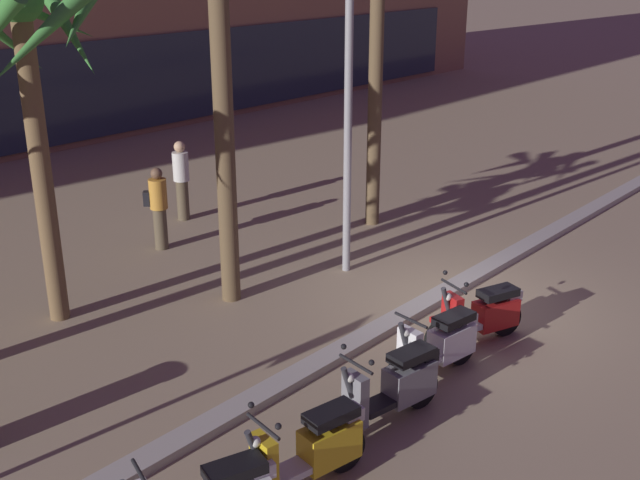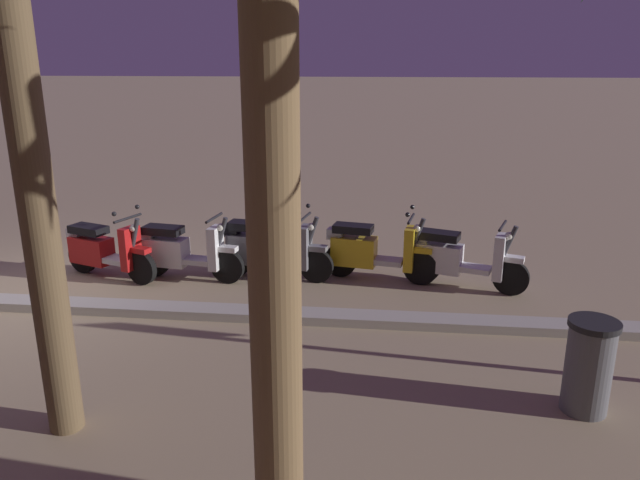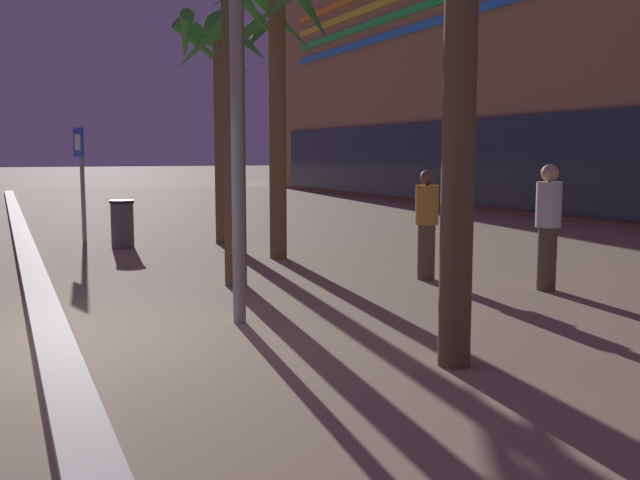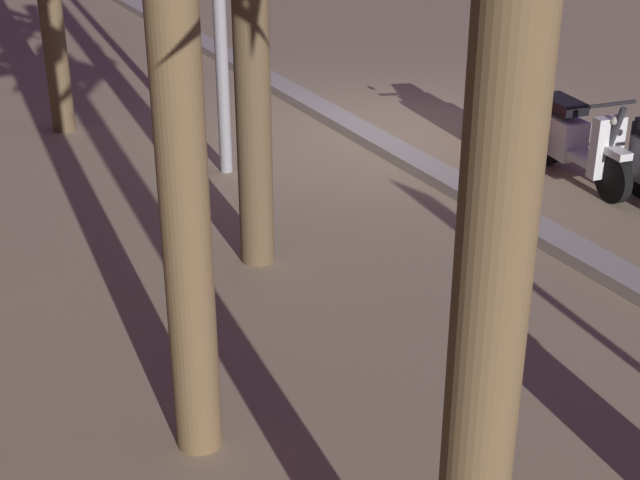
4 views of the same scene
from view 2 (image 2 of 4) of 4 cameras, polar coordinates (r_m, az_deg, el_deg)
name	(u,v)px [view 2 (image 2 of 4)]	position (r m, az deg, el deg)	size (l,w,h in m)	color
ground_plane	(15,297)	(9.83, -26.75, -4.83)	(200.00, 200.00, 0.00)	#9E896B
curb_strip	(0,302)	(9.55, -27.84, -5.20)	(60.00, 0.36, 0.12)	#ADA89E
scooter_white_gap_after_mid	(457,258)	(9.27, 12.81, -1.68)	(1.74, 0.82, 1.04)	black
scooter_yellow_last_in_row	(371,251)	(9.36, 4.82, -1.04)	(1.77, 0.65, 1.17)	black
scooter_grey_mid_rear	(267,249)	(9.44, -5.04, -0.84)	(1.82, 0.64, 1.17)	black
scooter_white_tail_end	(181,251)	(9.60, -12.93, -1.03)	(1.76, 0.61, 1.04)	black
scooter_red_lead_nearest	(104,250)	(10.02, -19.66, -0.90)	(1.67, 0.81, 1.17)	black
litter_bin	(589,366)	(6.48, 23.95, -10.74)	(0.48, 0.48, 0.95)	#56565B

